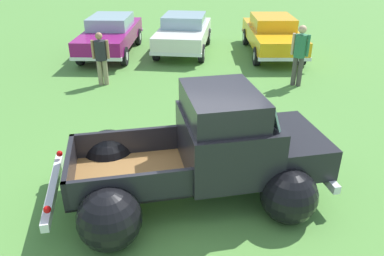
{
  "coord_description": "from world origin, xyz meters",
  "views": [
    {
      "loc": [
        0.64,
        -5.4,
        4.07
      ],
      "look_at": [
        0.0,
        0.53,
        1.06
      ],
      "focal_mm": 35.12,
      "sensor_mm": 36.0,
      "label": 1
    }
  ],
  "objects_px": {
    "vintage_pickup_truck": "(211,156)",
    "show_car_1": "(184,32)",
    "show_car_2": "(272,34)",
    "spectator_0": "(101,56)",
    "show_car_0": "(111,33)",
    "spectator_1": "(300,52)"
  },
  "relations": [
    {
      "from": "vintage_pickup_truck",
      "to": "show_car_2",
      "type": "relative_size",
      "value": 1.04
    },
    {
      "from": "vintage_pickup_truck",
      "to": "show_car_2",
      "type": "height_order",
      "value": "vintage_pickup_truck"
    },
    {
      "from": "spectator_0",
      "to": "spectator_1",
      "type": "distance_m",
      "value": 5.97
    },
    {
      "from": "vintage_pickup_truck",
      "to": "spectator_1",
      "type": "xyz_separation_m",
      "value": [
        2.28,
        5.78,
        0.3
      ]
    },
    {
      "from": "show_car_1",
      "to": "show_car_2",
      "type": "height_order",
      "value": "same"
    },
    {
      "from": "show_car_1",
      "to": "show_car_2",
      "type": "distance_m",
      "value": 3.45
    },
    {
      "from": "show_car_1",
      "to": "spectator_0",
      "type": "relative_size",
      "value": 2.59
    },
    {
      "from": "show_car_2",
      "to": "spectator_0",
      "type": "xyz_separation_m",
      "value": [
        -5.45,
        -4.12,
        0.13
      ]
    },
    {
      "from": "show_car_2",
      "to": "spectator_0",
      "type": "height_order",
      "value": "spectator_0"
    },
    {
      "from": "spectator_0",
      "to": "spectator_1",
      "type": "xyz_separation_m",
      "value": [
        5.94,
        0.57,
        0.14
      ]
    },
    {
      "from": "show_car_0",
      "to": "spectator_0",
      "type": "bearing_deg",
      "value": 8.55
    },
    {
      "from": "vintage_pickup_truck",
      "to": "spectator_1",
      "type": "height_order",
      "value": "vintage_pickup_truck"
    },
    {
      "from": "spectator_1",
      "to": "spectator_0",
      "type": "bearing_deg",
      "value": 117.7
    },
    {
      "from": "spectator_0",
      "to": "show_car_0",
      "type": "bearing_deg",
      "value": -174.57
    },
    {
      "from": "show_car_1",
      "to": "vintage_pickup_truck",
      "type": "bearing_deg",
      "value": 10.93
    },
    {
      "from": "vintage_pickup_truck",
      "to": "show_car_0",
      "type": "relative_size",
      "value": 1.04
    },
    {
      "from": "show_car_2",
      "to": "spectator_1",
      "type": "height_order",
      "value": "spectator_1"
    },
    {
      "from": "vintage_pickup_truck",
      "to": "spectator_1",
      "type": "relative_size",
      "value": 2.71
    },
    {
      "from": "vintage_pickup_truck",
      "to": "show_car_1",
      "type": "height_order",
      "value": "vintage_pickup_truck"
    },
    {
      "from": "spectator_0",
      "to": "spectator_1",
      "type": "height_order",
      "value": "spectator_1"
    },
    {
      "from": "spectator_0",
      "to": "show_car_1",
      "type": "bearing_deg",
      "value": 146.66
    },
    {
      "from": "show_car_2",
      "to": "spectator_1",
      "type": "bearing_deg",
      "value": 1.52
    }
  ]
}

